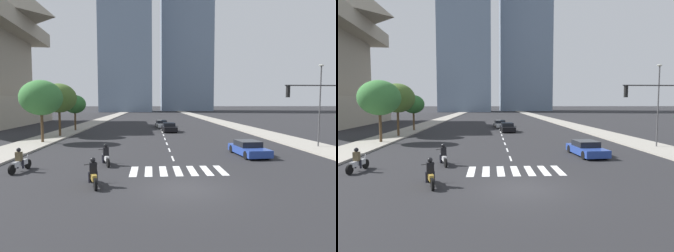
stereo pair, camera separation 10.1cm
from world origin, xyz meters
The scene contains 18 objects.
ground_plane centered at (0.00, 0.00, 0.00)m, with size 800.00×800.00×0.00m, color #232326.
sidewalk_east centered at (13.77, 30.00, 0.07)m, with size 4.00×260.00×0.15m, color gray.
sidewalk_west centered at (-13.77, 30.00, 0.07)m, with size 4.00×260.00×0.15m, color gray.
crosswalk_near centered at (0.00, 3.68, 0.00)m, with size 5.85×2.67×0.01m.
lane_divider_center centered at (0.00, 31.68, 0.00)m, with size 0.14×50.00×0.01m.
motorcycle_lead centered at (-4.57, 0.66, 0.58)m, with size 0.99×2.11×1.49m.
motorcycle_trailing centered at (-9.66, 4.06, 0.58)m, with size 0.71×2.20×1.49m.
motorcycle_third centered at (-4.71, 5.59, 0.58)m, with size 1.02×2.04×1.49m.
sedan_silver_0 centered at (0.22, 36.01, 0.57)m, with size 2.28×4.83×1.24m.
sedan_black_1 centered at (1.02, 28.05, 0.61)m, with size 2.16×4.52×1.32m.
sedan_blue_2 centered at (6.18, 8.60, 0.55)m, with size 2.23×4.57×1.18m.
traffic_signal_near centered at (11.22, 7.45, 4.12)m, with size 4.71×0.28×5.78m.
street_lamp_east centered at (14.07, 12.08, 4.55)m, with size 0.50×0.24×7.61m.
street_tree_nearest centered at (-12.97, 16.75, 4.75)m, with size 4.28×4.28×6.43m.
street_tree_second centered at (-12.97, 22.53, 4.82)m, with size 4.24×4.24×6.48m.
street_tree_third centered at (-12.97, 29.89, 4.03)m, with size 3.22×3.22×5.27m.
office_tower_left_skyline centered at (-13.49, 132.58, 41.08)m, with size 25.11×22.15×83.22m.
office_tower_center_skyline centered at (18.38, 150.55, 57.97)m, with size 28.21×20.74×124.98m.
Camera 1 is at (-1.65, -13.72, 4.18)m, focal length 30.63 mm.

